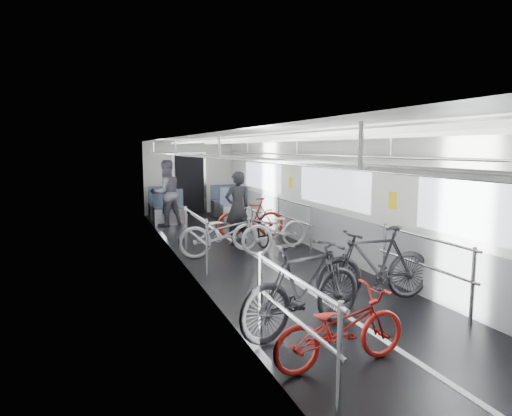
{
  "coord_description": "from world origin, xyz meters",
  "views": [
    {
      "loc": [
        -3.07,
        -8.1,
        2.19
      ],
      "look_at": [
        0.0,
        0.41,
        1.0
      ],
      "focal_mm": 32.0,
      "sensor_mm": 36.0,
      "label": 1
    }
  ],
  "objects_px": {
    "bike_right_far": "(251,218)",
    "bike_left_far": "(226,233)",
    "bike_left_near": "(341,328)",
    "bike_left_mid": "(304,288)",
    "bike_right_near": "(375,265)",
    "bike_aisle": "(252,226)",
    "person_seated": "(166,193)",
    "bike_right_mid": "(270,228)",
    "person_standing": "(237,208)"
  },
  "relations": [
    {
      "from": "bike_right_far",
      "to": "bike_left_far",
      "type": "bearing_deg",
      "value": -21.8
    },
    {
      "from": "bike_left_near",
      "to": "bike_left_far",
      "type": "xyz_separation_m",
      "value": [
        0.21,
        4.86,
        0.1
      ]
    },
    {
      "from": "bike_left_mid",
      "to": "bike_right_near",
      "type": "distance_m",
      "value": 1.58
    },
    {
      "from": "bike_aisle",
      "to": "person_seated",
      "type": "distance_m",
      "value": 3.54
    },
    {
      "from": "bike_right_near",
      "to": "bike_right_far",
      "type": "height_order",
      "value": "bike_right_near"
    },
    {
      "from": "bike_left_near",
      "to": "bike_right_near",
      "type": "distance_m",
      "value": 2.12
    },
    {
      "from": "bike_right_near",
      "to": "bike_left_near",
      "type": "bearing_deg",
      "value": -40.08
    },
    {
      "from": "bike_right_near",
      "to": "person_seated",
      "type": "bearing_deg",
      "value": -163.38
    },
    {
      "from": "bike_right_mid",
      "to": "person_standing",
      "type": "xyz_separation_m",
      "value": [
        -0.54,
        0.67,
        0.38
      ]
    },
    {
      "from": "bike_right_mid",
      "to": "bike_right_far",
      "type": "height_order",
      "value": "bike_right_far"
    },
    {
      "from": "bike_right_near",
      "to": "bike_aisle",
      "type": "xyz_separation_m",
      "value": [
        -0.34,
        4.33,
        -0.12
      ]
    },
    {
      "from": "bike_left_near",
      "to": "bike_right_mid",
      "type": "distance_m",
      "value": 5.46
    },
    {
      "from": "bike_left_far",
      "to": "bike_right_mid",
      "type": "distance_m",
      "value": 1.21
    },
    {
      "from": "bike_left_far",
      "to": "person_standing",
      "type": "height_order",
      "value": "person_standing"
    },
    {
      "from": "person_seated",
      "to": "bike_left_near",
      "type": "bearing_deg",
      "value": 72.54
    },
    {
      "from": "bike_left_mid",
      "to": "bike_left_far",
      "type": "height_order",
      "value": "bike_left_mid"
    },
    {
      "from": "bike_right_far",
      "to": "person_seated",
      "type": "height_order",
      "value": "person_seated"
    },
    {
      "from": "bike_left_far",
      "to": "bike_right_far",
      "type": "distance_m",
      "value": 2.08
    },
    {
      "from": "bike_left_near",
      "to": "bike_right_far",
      "type": "xyz_separation_m",
      "value": [
        1.34,
        6.61,
        0.1
      ]
    },
    {
      "from": "person_seated",
      "to": "bike_right_mid",
      "type": "bearing_deg",
      "value": 94.42
    },
    {
      "from": "bike_left_mid",
      "to": "bike_right_mid",
      "type": "xyz_separation_m",
      "value": [
        1.32,
        4.42,
        -0.1
      ]
    },
    {
      "from": "bike_left_near",
      "to": "bike_left_mid",
      "type": "bearing_deg",
      "value": -4.53
    },
    {
      "from": "bike_right_mid",
      "to": "bike_aisle",
      "type": "distance_m",
      "value": 0.62
    },
    {
      "from": "bike_aisle",
      "to": "person_seated",
      "type": "relative_size",
      "value": 0.86
    },
    {
      "from": "bike_aisle",
      "to": "bike_left_mid",
      "type": "bearing_deg",
      "value": -112.25
    },
    {
      "from": "bike_right_near",
      "to": "person_standing",
      "type": "bearing_deg",
      "value": -168.36
    },
    {
      "from": "bike_right_far",
      "to": "bike_aisle",
      "type": "xyz_separation_m",
      "value": [
        -0.23,
        -0.74,
        -0.07
      ]
    },
    {
      "from": "bike_left_far",
      "to": "person_standing",
      "type": "xyz_separation_m",
      "value": [
        0.58,
        1.1,
        0.33
      ]
    },
    {
      "from": "bike_right_near",
      "to": "person_standing",
      "type": "relative_size",
      "value": 1.09
    },
    {
      "from": "bike_left_near",
      "to": "bike_left_mid",
      "type": "relative_size",
      "value": 0.82
    },
    {
      "from": "bike_left_near",
      "to": "person_standing",
      "type": "height_order",
      "value": "person_standing"
    },
    {
      "from": "bike_right_near",
      "to": "bike_aisle",
      "type": "relative_size",
      "value": 1.13
    },
    {
      "from": "bike_right_near",
      "to": "bike_right_mid",
      "type": "relative_size",
      "value": 1.05
    },
    {
      "from": "bike_left_mid",
      "to": "person_standing",
      "type": "relative_size",
      "value": 1.11
    },
    {
      "from": "bike_left_near",
      "to": "bike_right_far",
      "type": "height_order",
      "value": "bike_right_far"
    },
    {
      "from": "bike_left_far",
      "to": "person_seated",
      "type": "xyz_separation_m",
      "value": [
        -0.55,
        4.19,
        0.43
      ]
    },
    {
      "from": "bike_left_mid",
      "to": "bike_aisle",
      "type": "bearing_deg",
      "value": -28.22
    },
    {
      "from": "bike_aisle",
      "to": "person_seated",
      "type": "xyz_separation_m",
      "value": [
        -1.44,
        3.19,
        0.51
      ]
    },
    {
      "from": "bike_left_far",
      "to": "bike_right_mid",
      "type": "relative_size",
      "value": 1.1
    },
    {
      "from": "bike_left_mid",
      "to": "person_standing",
      "type": "xyz_separation_m",
      "value": [
        0.78,
        5.09,
        0.28
      ]
    },
    {
      "from": "bike_left_near",
      "to": "person_seated",
      "type": "relative_size",
      "value": 0.81
    },
    {
      "from": "person_standing",
      "to": "bike_left_near",
      "type": "bearing_deg",
      "value": 71.73
    },
    {
      "from": "person_standing",
      "to": "person_seated",
      "type": "bearing_deg",
      "value": -80.51
    },
    {
      "from": "bike_left_far",
      "to": "bike_right_mid",
      "type": "height_order",
      "value": "bike_left_far"
    },
    {
      "from": "bike_right_far",
      "to": "person_standing",
      "type": "xyz_separation_m",
      "value": [
        -0.54,
        -0.64,
        0.34
      ]
    },
    {
      "from": "bike_right_mid",
      "to": "bike_aisle",
      "type": "relative_size",
      "value": 1.08
    },
    {
      "from": "bike_left_near",
      "to": "bike_right_near",
      "type": "xyz_separation_m",
      "value": [
        1.45,
        1.54,
        0.15
      ]
    },
    {
      "from": "bike_right_near",
      "to": "bike_aisle",
      "type": "height_order",
      "value": "bike_right_near"
    },
    {
      "from": "person_standing",
      "to": "bike_right_near",
      "type": "bearing_deg",
      "value": 87.72
    },
    {
      "from": "bike_right_far",
      "to": "bike_right_mid",
      "type": "bearing_deg",
      "value": 11.04
    }
  ]
}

